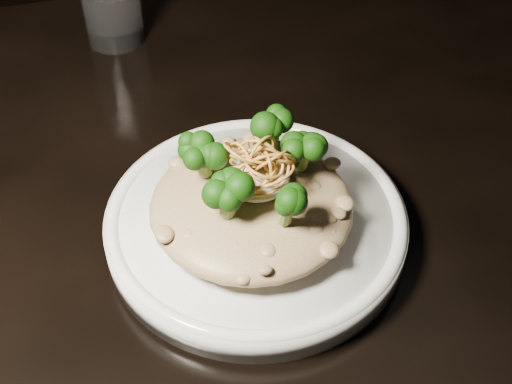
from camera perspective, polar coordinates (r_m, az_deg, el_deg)
table at (r=0.74m, az=-3.42°, el=-4.55°), size 1.10×0.80×0.75m
plate at (r=0.63m, az=0.00°, el=-2.69°), size 0.26×0.26×0.03m
risotto at (r=0.60m, az=-0.38°, el=-1.09°), size 0.17×0.17×0.04m
broccoli at (r=0.57m, az=-0.16°, el=1.93°), size 0.11×0.11×0.04m
cheese at (r=0.58m, az=-0.00°, el=1.17°), size 0.06×0.06×0.02m
shallots at (r=0.57m, az=0.02°, el=2.87°), size 0.05×0.05×0.03m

